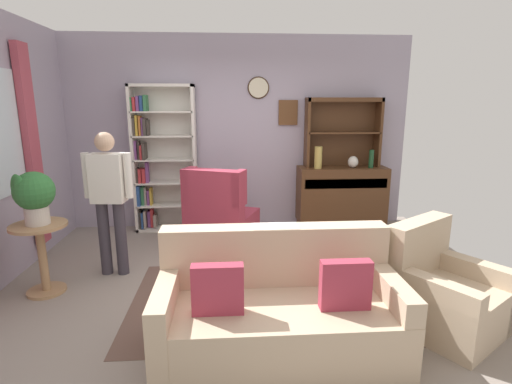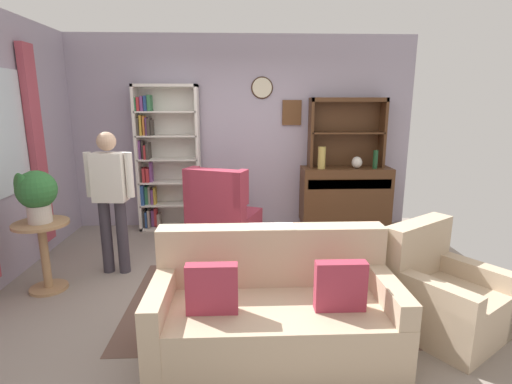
{
  "view_description": "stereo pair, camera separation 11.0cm",
  "coord_description": "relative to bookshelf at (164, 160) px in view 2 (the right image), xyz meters",
  "views": [
    {
      "loc": [
        -0.17,
        -3.72,
        1.86
      ],
      "look_at": [
        0.1,
        0.2,
        0.95
      ],
      "focal_mm": 27.38,
      "sensor_mm": 36.0,
      "label": 1
    },
    {
      "loc": [
        -0.06,
        -3.73,
        1.86
      ],
      "look_at": [
        0.1,
        0.2,
        0.95
      ],
      "focal_mm": 27.38,
      "sensor_mm": 36.0,
      "label": 2
    }
  ],
  "objects": [
    {
      "name": "wall_back",
      "position": [
        1.17,
        0.18,
        0.37
      ],
      "size": [
        5.0,
        0.09,
        2.8
      ],
      "color": "#A399AD",
      "rests_on": "ground_plane"
    },
    {
      "name": "sideboard",
      "position": [
        2.67,
        -0.09,
        -0.53
      ],
      "size": [
        1.3,
        0.45,
        0.92
      ],
      "color": "#4C2D19",
      "rests_on": "ground_plane"
    },
    {
      "name": "armchair_floral",
      "position": [
        2.76,
        -2.8,
        -0.75
      ],
      "size": [
        1.06,
        1.07,
        0.88
      ],
      "color": "#C6AD8E",
      "rests_on": "ground_plane"
    },
    {
      "name": "vase_round",
      "position": [
        2.8,
        -0.15,
        -0.03
      ],
      "size": [
        0.15,
        0.15,
        0.17
      ],
      "primitive_type": "ellipsoid",
      "color": "beige",
      "rests_on": "sideboard"
    },
    {
      "name": "potted_plant_large",
      "position": [
        -0.85,
        -1.95,
        -0.02
      ],
      "size": [
        0.37,
        0.37,
        0.51
      ],
      "color": "beige",
      "rests_on": "plant_stand"
    },
    {
      "name": "area_rug",
      "position": [
        1.37,
        -2.25,
        -1.03
      ],
      "size": [
        2.63,
        1.69,
        0.01
      ],
      "primitive_type": "cube",
      "color": "brown",
      "rests_on": "ground_plane"
    },
    {
      "name": "bottle_wine",
      "position": [
        3.06,
        -0.18,
        0.02
      ],
      "size": [
        0.07,
        0.07,
        0.26
      ],
      "primitive_type": "cylinder",
      "color": "#194223",
      "rests_on": "sideboard"
    },
    {
      "name": "vase_tall",
      "position": [
        2.28,
        -0.17,
        0.04
      ],
      "size": [
        0.11,
        0.11,
        0.32
      ],
      "primitive_type": "cylinder",
      "color": "tan",
      "rests_on": "sideboard"
    },
    {
      "name": "wingback_chair",
      "position": [
        0.87,
        -0.75,
        -0.65
      ],
      "size": [
        1.03,
        1.04,
        1.05
      ],
      "color": "#A33347",
      "rests_on": "ground_plane"
    },
    {
      "name": "plant_stand",
      "position": [
        -0.85,
        -1.95,
        -0.6
      ],
      "size": [
        0.52,
        0.52,
        0.71
      ],
      "color": "#A87F56",
      "rests_on": "ground_plane"
    },
    {
      "name": "sideboard_hutch",
      "position": [
        2.67,
        0.02,
        0.52
      ],
      "size": [
        1.1,
        0.26,
        1.0
      ],
      "color": "#4C2D19",
      "rests_on": "sideboard"
    },
    {
      "name": "person_reading",
      "position": [
        -0.28,
        -1.54,
        -0.13
      ],
      "size": [
        0.52,
        0.23,
        1.56
      ],
      "color": "#38333D",
      "rests_on": "ground_plane"
    },
    {
      "name": "bookshelf",
      "position": [
        0.0,
        0.0,
        0.0
      ],
      "size": [
        0.9,
        0.3,
        2.1
      ],
      "color": "silver",
      "rests_on": "ground_plane"
    },
    {
      "name": "couch_floral",
      "position": [
        1.35,
        -3.01,
        -0.72
      ],
      "size": [
        1.8,
        0.86,
        0.9
      ],
      "color": "#C6AD8E",
      "rests_on": "ground_plane"
    },
    {
      "name": "ground_plane",
      "position": [
        1.17,
        -1.95,
        -1.05
      ],
      "size": [
        5.4,
        4.6,
        0.02
      ],
      "primitive_type": "cube",
      "color": "gray"
    }
  ]
}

